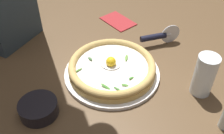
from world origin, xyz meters
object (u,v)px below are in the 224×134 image
object	(u,v)px
folded_napkin	(118,21)
pizza	(112,67)
side_bowl	(39,108)
pizza_cutter	(158,36)
drinking_glass	(204,78)

from	to	relation	value
folded_napkin	pizza	bearing A→B (deg)	-68.15
side_bowl	folded_napkin	xyz separation A→B (m)	(-0.01, 0.54, -0.02)
side_bowl	folded_napkin	distance (m)	0.54
side_bowl	folded_napkin	size ratio (longest dim) A/B	0.77
side_bowl	folded_napkin	world-z (taller)	side_bowl
pizza_cutter	folded_napkin	world-z (taller)	pizza_cutter
side_bowl	pizza_cutter	bearing A→B (deg)	67.55
pizza	folded_napkin	distance (m)	0.33
pizza	pizza_cutter	world-z (taller)	pizza_cutter
folded_napkin	side_bowl	bearing A→B (deg)	-88.80
pizza	side_bowl	xyz separation A→B (m)	(-0.11, -0.23, -0.01)
drinking_glass	folded_napkin	world-z (taller)	drinking_glass
pizza_cutter	drinking_glass	size ratio (longest dim) A/B	0.91
pizza	side_bowl	size ratio (longest dim) A/B	2.58
pizza	pizza_cutter	xyz separation A→B (m)	(0.08, 0.22, 0.01)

